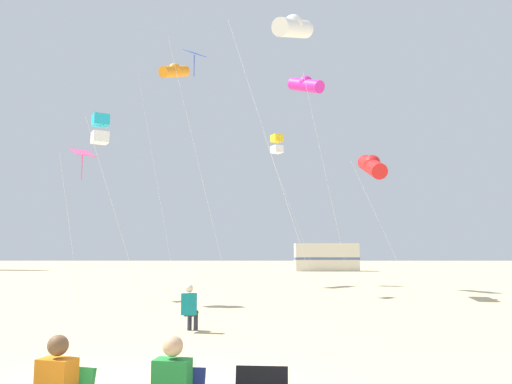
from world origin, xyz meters
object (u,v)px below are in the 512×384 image
object	(u,v)px
kite_diamond_rainbow	(82,157)
rv_van_cream	(326,257)
kite_tube_scarlet	(372,166)
kite_tube_magenta	(306,85)
kite_box_gold	(277,144)
kite_box_cyan	(100,129)
kite_diamond_blue	(195,63)
kite_tube_orange	(175,71)
kite_flyer_standing	(190,306)
kite_tube_white	(293,27)

from	to	relation	value
kite_diamond_rainbow	rv_van_cream	size ratio (longest dim) A/B	0.99
kite_tube_scarlet	kite_tube_magenta	bearing A→B (deg)	117.63
kite_box_gold	kite_diamond_rainbow	distance (m)	12.84
kite_box_gold	kite_box_cyan	distance (m)	13.27
rv_van_cream	kite_box_gold	bearing A→B (deg)	-105.94
kite_diamond_blue	kite_tube_scarlet	xyz separation A→B (m)	(8.16, -1.39, -5.32)
rv_van_cream	kite_tube_scarlet	bearing A→B (deg)	-94.07
kite_box_cyan	kite_tube_orange	xyz separation A→B (m)	(0.95, 10.82, 6.51)
kite_flyer_standing	rv_van_cream	bearing A→B (deg)	-93.81
kite_tube_orange	kite_tube_magenta	size ratio (longest dim) A/B	1.18
kite_diamond_rainbow	kite_box_cyan	xyz separation A→B (m)	(1.35, -1.83, 0.76)
kite_box_gold	kite_tube_white	xyz separation A→B (m)	(0.21, -11.66, 2.02)
kite_flyer_standing	kite_tube_scarlet	world-z (taller)	kite_tube_scarlet
kite_tube_magenta	rv_van_cream	world-z (taller)	kite_tube_magenta
kite_flyer_standing	kite_tube_orange	world-z (taller)	kite_tube_orange
kite_diamond_rainbow	kite_box_cyan	size ratio (longest dim) A/B	0.87
kite_tube_white	kite_tube_magenta	world-z (taller)	kite_tube_magenta
kite_tube_white	kite_tube_magenta	distance (m)	8.21
kite_diamond_rainbow	rv_van_cream	distance (m)	33.45
kite_tube_scarlet	kite_tube_orange	world-z (taller)	kite_tube_orange
kite_tube_magenta	kite_diamond_blue	bearing A→B (deg)	-150.36
kite_box_gold	kite_tube_orange	distance (m)	7.97
kite_flyer_standing	kite_diamond_blue	world-z (taller)	kite_diamond_blue
kite_box_gold	kite_diamond_blue	bearing A→B (deg)	-121.93
kite_tube_scarlet	kite_tube_magenta	xyz separation A→B (m)	(-2.44, 4.65, 5.37)
kite_tube_magenta	kite_tube_orange	bearing A→B (deg)	156.05
kite_diamond_rainbow	kite_tube_white	size ratio (longest dim) A/B	0.57
kite_flyer_standing	rv_van_cream	size ratio (longest dim) A/B	0.18
kite_box_cyan	kite_box_gold	bearing A→B (deg)	55.79
kite_box_gold	kite_tube_white	bearing A→B (deg)	-88.96
kite_diamond_rainbow	kite_tube_white	xyz separation A→B (m)	(8.96, -2.62, 4.59)
kite_box_cyan	kite_tube_magenta	bearing A→B (deg)	39.49
kite_tube_magenta	rv_van_cream	bearing A→B (deg)	80.01
kite_box_cyan	kite_tube_orange	distance (m)	12.66
kite_flyer_standing	kite_tube_scarlet	bearing A→B (deg)	-117.32
kite_tube_orange	rv_van_cream	world-z (taller)	kite_tube_orange
kite_tube_orange	kite_diamond_blue	bearing A→B (deg)	-72.12
kite_tube_scarlet	rv_van_cream	xyz separation A→B (m)	(1.85, 28.96, -4.36)
kite_flyer_standing	kite_tube_magenta	distance (m)	17.93
kite_diamond_blue	kite_tube_scarlet	size ratio (longest dim) A/B	1.83
kite_box_gold	kite_diamond_rainbow	world-z (taller)	kite_box_gold
kite_diamond_rainbow	kite_box_cyan	bearing A→B (deg)	-53.46
kite_tube_white	kite_box_cyan	bearing A→B (deg)	174.06
kite_tube_magenta	kite_box_cyan	bearing A→B (deg)	-140.51
kite_box_cyan	kite_tube_scarlet	distance (m)	11.65
kite_diamond_blue	kite_tube_white	xyz separation A→B (m)	(4.46, -4.84, -0.48)
kite_diamond_rainbow	kite_box_cyan	world-z (taller)	kite_box_cyan
kite_tube_orange	kite_tube_scarlet	bearing A→B (deg)	-38.28
kite_diamond_blue	rv_van_cream	world-z (taller)	kite_diamond_blue
kite_diamond_rainbow	rv_van_cream	xyz separation A→B (m)	(14.50, 29.79, -4.61)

